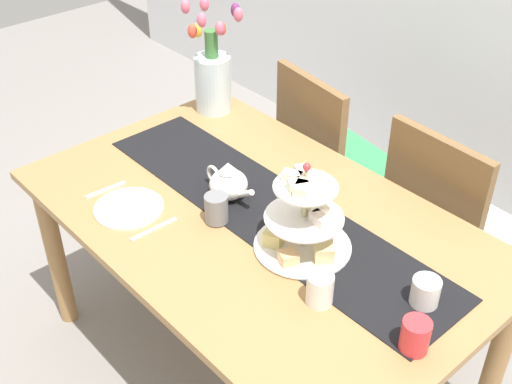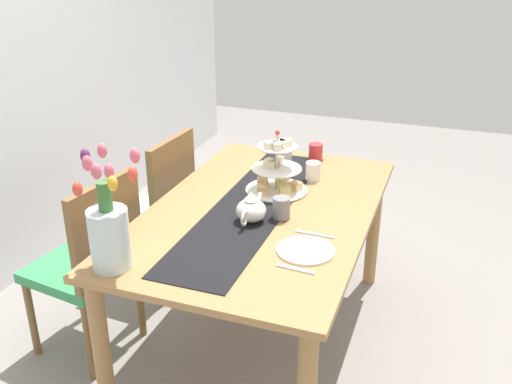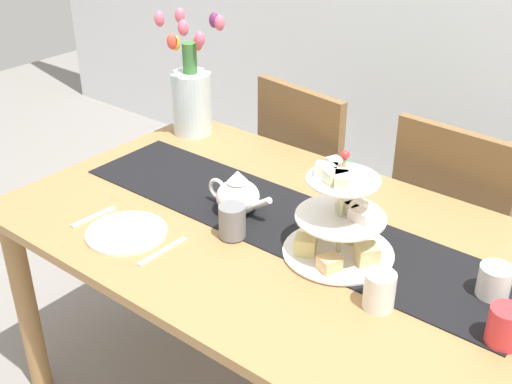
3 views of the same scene
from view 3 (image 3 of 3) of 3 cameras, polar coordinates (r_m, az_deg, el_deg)
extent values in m
cube|color=#A37747|center=(1.88, 1.77, -3.59)|extent=(1.58, 0.97, 0.03)
cylinder|color=#A37747|center=(2.32, -19.48, -9.38)|extent=(0.07, 0.07, 0.70)
cylinder|color=#A37747|center=(2.74, -5.07, -1.38)|extent=(0.07, 0.07, 0.70)
cylinder|color=brown|center=(2.89, 11.13, -3.59)|extent=(0.04, 0.04, 0.41)
cylinder|color=brown|center=(3.07, 5.80, -1.01)|extent=(0.04, 0.04, 0.41)
cylinder|color=brown|center=(2.64, 6.40, -6.48)|extent=(0.04, 0.04, 0.41)
cylinder|color=brown|center=(2.85, 0.95, -3.46)|extent=(0.04, 0.04, 0.41)
cube|color=#389356|center=(2.74, 6.32, 0.53)|extent=(0.48, 0.48, 0.05)
cube|color=brown|center=(2.50, 3.74, 4.19)|extent=(0.42, 0.10, 0.45)
cylinder|color=brown|center=(2.84, 15.46, -4.73)|extent=(0.04, 0.04, 0.41)
cylinder|color=brown|center=(2.46, 18.95, -11.21)|extent=(0.04, 0.04, 0.41)
cylinder|color=brown|center=(2.57, 11.67, -8.12)|extent=(0.04, 0.04, 0.41)
cube|color=silver|center=(2.52, 17.80, -3.52)|extent=(0.44, 0.44, 0.05)
cube|color=brown|center=(2.24, 16.64, -0.08)|extent=(0.42, 0.06, 0.45)
cube|color=black|center=(1.90, 2.69, -2.53)|extent=(1.41, 0.33, 0.00)
cylinder|color=beige|center=(1.70, 7.48, -1.38)|extent=(0.01, 0.01, 0.28)
cylinder|color=white|center=(1.77, 7.20, -5.22)|extent=(0.30, 0.30, 0.01)
cylinder|color=white|center=(1.71, 7.42, -2.16)|extent=(0.24, 0.24, 0.01)
cylinder|color=white|center=(1.66, 7.65, 1.10)|extent=(0.19, 0.19, 0.01)
cube|color=#E7D28B|center=(1.72, 9.70, -5.42)|extent=(0.08, 0.08, 0.05)
cube|color=#DFBD74|center=(1.81, 8.79, -3.70)|extent=(0.08, 0.07, 0.04)
cube|color=#DFB876|center=(1.82, 5.71, -2.99)|extent=(0.07, 0.07, 0.05)
cube|color=#DFCD7B|center=(1.74, 4.37, -4.65)|extent=(0.07, 0.07, 0.05)
cube|color=#E5B77D|center=(1.68, 6.45, -6.24)|extent=(0.06, 0.07, 0.04)
cube|color=silver|center=(1.69, 9.12, -2.05)|extent=(0.06, 0.04, 0.03)
cube|color=#F1E6C9|center=(1.72, 8.75, -1.37)|extent=(0.05, 0.06, 0.03)
cube|color=beige|center=(1.73, 7.81, -1.03)|extent=(0.05, 0.06, 0.03)
cube|color=beige|center=(1.68, 7.07, 2.32)|extent=(0.07, 0.05, 0.03)
cube|color=beige|center=(1.66, 6.18, 1.95)|extent=(0.07, 0.06, 0.03)
cube|color=beige|center=(1.63, 7.02, 1.38)|extent=(0.06, 0.07, 0.03)
cube|color=beige|center=(1.61, 7.53, 1.05)|extent=(0.06, 0.07, 0.03)
sphere|color=red|center=(1.63, 7.81, 3.25)|extent=(0.02, 0.02, 0.02)
ellipsoid|color=white|center=(1.92, -1.60, -0.42)|extent=(0.13, 0.13, 0.10)
cone|color=white|center=(1.89, -1.63, 1.38)|extent=(0.06, 0.06, 0.04)
cylinder|color=white|center=(1.87, 0.51, -0.99)|extent=(0.07, 0.02, 0.06)
torus|color=white|center=(1.97, -3.38, 0.29)|extent=(0.07, 0.01, 0.07)
cylinder|color=silver|center=(2.46, -5.64, 7.76)|extent=(0.15, 0.15, 0.23)
cylinder|color=#3D7538|center=(2.40, -5.83, 11.48)|extent=(0.05, 0.05, 0.12)
ellipsoid|color=#E5607A|center=(2.35, -4.95, 13.20)|extent=(0.04, 0.04, 0.06)
ellipsoid|color=#E5607A|center=(2.34, -3.21, 14.58)|extent=(0.04, 0.04, 0.06)
ellipsoid|color=#6B2860|center=(2.40, -3.70, 14.80)|extent=(0.04, 0.04, 0.06)
ellipsoid|color=#EF4C38|center=(2.47, -5.12, 12.86)|extent=(0.04, 0.04, 0.06)
ellipsoid|color=#E5607A|center=(2.41, -6.69, 15.10)|extent=(0.04, 0.04, 0.06)
ellipsoid|color=#E5607A|center=(2.40, -8.46, 14.77)|extent=(0.04, 0.04, 0.06)
ellipsoid|color=yellow|center=(2.36, -7.11, 12.82)|extent=(0.04, 0.04, 0.06)
ellipsoid|color=#EF4C38|center=(2.29, -7.37, 12.95)|extent=(0.04, 0.04, 0.06)
ellipsoid|color=#E5607A|center=(2.25, -6.40, 14.11)|extent=(0.04, 0.04, 0.06)
cylinder|color=white|center=(1.69, 20.14, -7.40)|extent=(0.08, 0.08, 0.08)
cylinder|color=white|center=(1.88, -11.27, -3.52)|extent=(0.23, 0.23, 0.01)
cube|color=silver|center=(1.98, -14.03, -2.12)|extent=(0.03, 0.15, 0.01)
cube|color=silver|center=(1.78, -8.19, -5.16)|extent=(0.02, 0.17, 0.01)
cylinder|color=slate|center=(1.81, -2.09, -2.57)|extent=(0.08, 0.08, 0.09)
cylinder|color=white|center=(1.58, 10.76, -8.48)|extent=(0.08, 0.08, 0.09)
cylinder|color=red|center=(1.55, 20.94, -10.95)|extent=(0.08, 0.08, 0.09)
camera|label=1|loc=(0.47, 124.64, 30.37)|focal=46.17mm
camera|label=2|loc=(3.20, -46.84, 22.99)|focal=40.18mm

